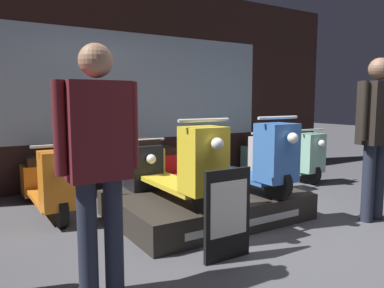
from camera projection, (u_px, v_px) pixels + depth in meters
name	position (u px, v px, depth m)	size (l,w,h in m)	color
ground_plane	(294.00, 240.00, 3.59)	(30.00, 30.00, 0.00)	#4C4C51
shop_wall_back	(146.00, 84.00, 6.19)	(8.21, 0.09, 3.20)	#331E19
display_platform	(205.00, 204.00, 4.30)	(2.05, 1.50, 0.29)	#2D2823
scooter_display_left	(170.00, 166.00, 3.98)	(0.54, 1.79, 0.88)	black
scooter_display_right	(238.00, 158.00, 4.47)	(0.54, 1.79, 0.88)	black
scooter_backrow_0	(48.00, 182.00, 4.47)	(0.54, 1.79, 0.88)	black
scooter_backrow_1	(124.00, 174.00, 4.98)	(0.54, 1.79, 0.88)	black
scooter_backrow_2	(186.00, 167.00, 5.49)	(0.54, 1.79, 0.88)	black
scooter_backrow_3	(237.00, 162.00, 5.99)	(0.54, 1.79, 0.88)	black
scooter_backrow_4	(281.00, 157.00, 6.50)	(0.54, 1.79, 0.88)	black
person_left_browsing	(98.00, 153.00, 2.45)	(0.56, 0.22, 1.70)	#232838
person_right_browsing	(376.00, 126.00, 4.07)	(0.57, 0.23, 1.78)	#232838
price_sign_board	(228.00, 214.00, 3.11)	(0.45, 0.04, 0.77)	black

